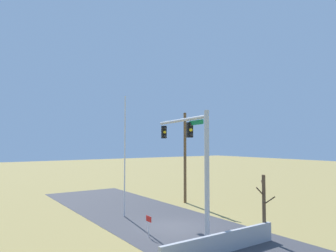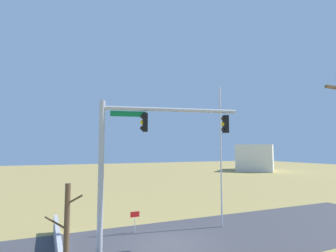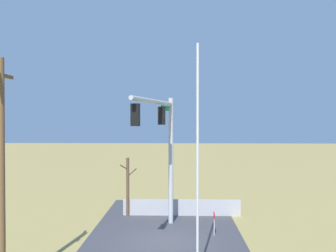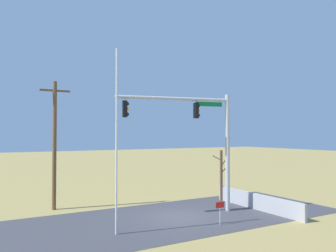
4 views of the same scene
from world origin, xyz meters
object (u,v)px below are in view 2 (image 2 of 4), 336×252
(signal_mast, at_px, (139,145))
(open_sign, at_px, (135,217))
(flagpole, at_px, (221,155))
(bare_tree, at_px, (66,233))
(distant_building, at_px, (255,157))

(signal_mast, relative_size, open_sign, 6.02)
(flagpole, height_order, bare_tree, flagpole)
(bare_tree, bearing_deg, signal_mast, -145.88)
(signal_mast, relative_size, distant_building, 0.69)
(bare_tree, height_order, distant_building, distant_building)
(signal_mast, relative_size, flagpole, 0.81)
(open_sign, bearing_deg, flagpole, 168.19)
(signal_mast, height_order, distant_building, signal_mast)
(bare_tree, relative_size, open_sign, 3.01)
(signal_mast, bearing_deg, distant_building, -137.95)
(distant_building, bearing_deg, open_sign, 177.18)
(open_sign, bearing_deg, distant_building, -139.66)
(flagpole, bearing_deg, open_sign, -11.81)
(flagpole, bearing_deg, bare_tree, 22.34)
(open_sign, distance_m, distant_building, 52.18)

